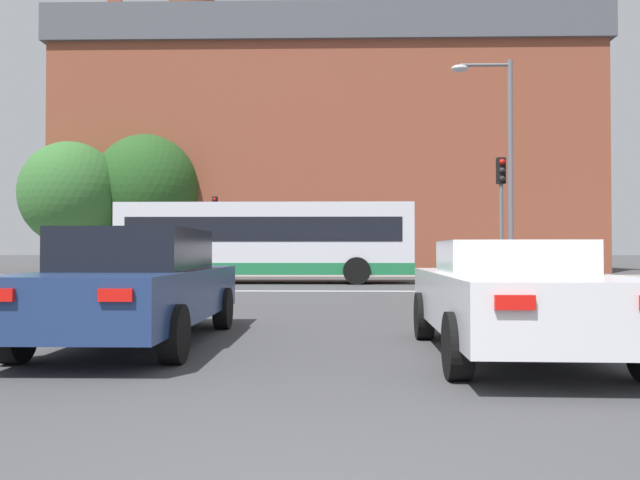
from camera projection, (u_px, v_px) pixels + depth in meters
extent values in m
cube|color=silver|center=(328.00, 291.00, 18.90)|extent=(8.62, 0.30, 0.01)
cube|color=gray|center=(330.00, 276.00, 30.90)|extent=(69.58, 2.50, 0.01)
cube|color=brown|center=(327.00, 171.00, 41.54)|extent=(31.65, 13.47, 13.11)
cube|color=#4C4F56|center=(327.00, 58.00, 41.68)|extent=(32.28, 14.01, 2.12)
cube|color=brown|center=(117.00, 18.00, 40.13)|extent=(0.90, 0.90, 2.06)
cube|color=brown|center=(205.00, 20.00, 40.42)|extent=(0.90, 0.90, 2.06)
cube|color=brown|center=(284.00, 40.00, 44.33)|extent=(0.90, 0.90, 2.06)
cube|color=brown|center=(362.00, 22.00, 40.84)|extent=(0.90, 0.90, 2.06)
cube|color=brown|center=(439.00, 39.00, 44.09)|extent=(0.90, 0.90, 2.06)
cube|color=brown|center=(538.00, 16.00, 39.77)|extent=(0.90, 0.90, 2.06)
cylinder|color=brown|center=(192.00, 10.00, 41.93)|extent=(3.04, 3.04, 4.45)
cube|color=navy|center=(138.00, 294.00, 8.19)|extent=(1.80, 4.88, 0.64)
cube|color=black|center=(137.00, 249.00, 8.15)|extent=(1.54, 2.20, 0.53)
cylinder|color=black|center=(113.00, 308.00, 9.71)|extent=(0.22, 0.64, 0.64)
cylinder|color=black|center=(223.00, 308.00, 9.68)|extent=(0.22, 0.64, 0.64)
cylinder|color=black|center=(15.00, 334.00, 6.69)|extent=(0.22, 0.64, 0.64)
cylinder|color=black|center=(174.00, 334.00, 6.66)|extent=(0.22, 0.64, 0.64)
cube|color=red|center=(116.00, 295.00, 5.73)|extent=(0.32, 0.05, 0.12)
cube|color=silver|center=(515.00, 301.00, 7.16)|extent=(1.96, 4.44, 0.64)
cube|color=silver|center=(512.00, 257.00, 7.28)|extent=(1.62, 1.36, 0.38)
cylinder|color=black|center=(424.00, 316.00, 8.55)|extent=(0.24, 0.65, 0.64)
cylinder|color=black|center=(554.00, 316.00, 8.47)|extent=(0.24, 0.65, 0.64)
cylinder|color=black|center=(458.00, 346.00, 5.84)|extent=(0.24, 0.65, 0.64)
cube|color=red|center=(515.00, 302.00, 4.98)|extent=(0.32, 0.06, 0.12)
cube|color=silver|center=(266.00, 239.00, 23.88)|extent=(11.02, 2.48, 2.67)
cube|color=#1E7042|center=(266.00, 268.00, 23.86)|extent=(11.04, 2.50, 0.44)
cube|color=black|center=(266.00, 230.00, 23.89)|extent=(10.14, 2.51, 0.90)
cylinder|color=black|center=(354.00, 269.00, 24.98)|extent=(1.00, 0.28, 1.00)
cylinder|color=black|center=(357.00, 271.00, 22.60)|extent=(1.00, 0.28, 1.00)
cylinder|color=black|center=(185.00, 269.00, 25.13)|extent=(1.00, 0.28, 1.00)
cylinder|color=black|center=(170.00, 271.00, 22.75)|extent=(1.00, 0.28, 1.00)
cylinder|color=slate|center=(215.00, 244.00, 30.69)|extent=(0.12, 0.12, 3.11)
cube|color=black|center=(215.00, 205.00, 30.73)|extent=(0.26, 0.20, 0.80)
sphere|color=red|center=(214.00, 199.00, 30.61)|extent=(0.17, 0.17, 0.17)
sphere|color=black|center=(214.00, 204.00, 30.60)|extent=(0.17, 0.17, 0.17)
sphere|color=black|center=(214.00, 210.00, 30.60)|extent=(0.17, 0.17, 0.17)
cylinder|color=slate|center=(501.00, 237.00, 19.05)|extent=(0.12, 0.12, 3.28)
cube|color=black|center=(501.00, 171.00, 19.08)|extent=(0.26, 0.20, 0.80)
sphere|color=red|center=(502.00, 162.00, 18.96)|extent=(0.17, 0.17, 0.17)
sphere|color=black|center=(502.00, 170.00, 18.96)|extent=(0.17, 0.17, 0.17)
sphere|color=black|center=(502.00, 179.00, 18.95)|extent=(0.17, 0.17, 0.17)
cylinder|color=slate|center=(510.00, 175.00, 18.72)|extent=(0.16, 0.16, 6.99)
cylinder|color=slate|center=(485.00, 65.00, 18.80)|extent=(1.52, 0.10, 0.10)
ellipsoid|color=#B2B2B7|center=(459.00, 68.00, 18.82)|extent=(0.50, 0.36, 0.22)
cylinder|color=black|center=(457.00, 267.00, 31.03)|extent=(0.13, 0.13, 0.82)
cylinder|color=black|center=(457.00, 267.00, 30.86)|extent=(0.13, 0.13, 0.82)
cube|color=navy|center=(457.00, 253.00, 30.96)|extent=(0.29, 0.43, 0.65)
sphere|color=tan|center=(457.00, 244.00, 30.97)|extent=(0.25, 0.25, 0.25)
cylinder|color=brown|center=(364.00, 268.00, 30.23)|extent=(0.13, 0.13, 0.77)
cylinder|color=brown|center=(361.00, 268.00, 30.18)|extent=(0.13, 0.13, 0.77)
cube|color=tan|center=(363.00, 254.00, 30.22)|extent=(0.45, 0.33, 0.61)
sphere|color=tan|center=(363.00, 245.00, 30.23)|extent=(0.23, 0.23, 0.23)
cylinder|color=#4C3823|center=(70.00, 255.00, 33.17)|extent=(0.36, 0.36, 2.05)
ellipsoid|color=#33662D|center=(71.00, 194.00, 33.23)|extent=(5.28, 5.28, 5.54)
cylinder|color=#4C3823|center=(146.00, 253.00, 34.88)|extent=(0.36, 0.36, 2.23)
ellipsoid|color=#234C1E|center=(146.00, 189.00, 34.95)|extent=(5.83, 5.83, 6.12)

